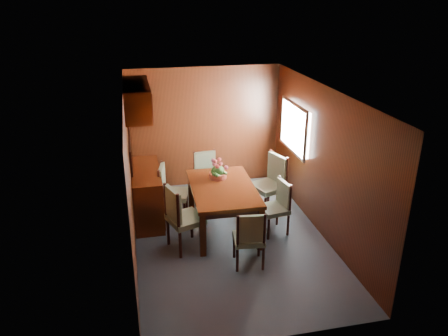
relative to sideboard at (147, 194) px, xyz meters
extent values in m
plane|color=#3D4A53|center=(1.25, -1.00, -0.45)|extent=(4.50, 4.50, 0.00)
cube|color=black|center=(-0.25, -1.00, 0.75)|extent=(0.02, 4.50, 2.40)
cube|color=black|center=(2.75, -1.00, 0.75)|extent=(0.02, 4.50, 2.40)
cube|color=black|center=(1.25, 1.25, 0.75)|extent=(3.00, 0.02, 2.40)
cube|color=black|center=(1.25, -3.25, 0.75)|extent=(3.00, 0.02, 2.40)
cube|color=black|center=(1.25, -1.00, 1.95)|extent=(3.00, 4.50, 0.02)
cube|color=white|center=(2.73, 0.10, 1.00)|extent=(0.14, 1.10, 0.80)
cube|color=#B2B2B7|center=(2.66, 0.10, 1.00)|extent=(0.04, 1.20, 0.90)
cube|color=black|center=(-0.22, 0.00, 0.83)|extent=(0.03, 1.36, 0.41)
cube|color=silver|center=(-0.20, 0.00, 0.83)|extent=(0.01, 1.30, 0.35)
cube|color=black|center=(-0.05, 0.00, 1.68)|extent=(0.40, 1.40, 0.50)
cube|color=black|center=(0.00, 0.00, 0.00)|extent=(0.48, 1.40, 0.90)
cube|color=black|center=(0.74, -1.39, -0.10)|extent=(0.09, 0.09, 0.71)
cube|color=black|center=(1.63, -1.41, -0.10)|extent=(0.09, 0.09, 0.71)
cube|color=black|center=(0.78, 0.12, -0.10)|extent=(0.09, 0.09, 0.71)
cube|color=black|center=(1.67, 0.09, -0.10)|extent=(0.09, 0.09, 0.71)
cube|color=black|center=(1.21, -0.65, 0.21)|extent=(0.94, 1.54, 0.10)
cube|color=black|center=(1.21, -0.65, 0.29)|extent=(1.07, 1.67, 0.06)
cylinder|color=black|center=(0.26, -0.97, -0.24)|extent=(0.05, 0.05, 0.43)
cylinder|color=black|center=(0.40, -1.38, -0.24)|extent=(0.05, 0.05, 0.43)
cylinder|color=black|center=(0.66, -0.84, -0.24)|extent=(0.05, 0.05, 0.43)
cylinder|color=black|center=(0.80, -1.25, -0.24)|extent=(0.05, 0.05, 0.43)
cube|color=slate|center=(0.53, -1.11, 0.04)|extent=(0.62, 0.63, 0.09)
cylinder|color=black|center=(0.25, -0.97, 0.33)|extent=(0.05, 0.05, 0.57)
cylinder|color=black|center=(0.39, -1.39, 0.33)|extent=(0.05, 0.05, 0.57)
cube|color=slate|center=(0.34, -1.17, 0.35)|extent=(0.21, 0.46, 0.48)
cylinder|color=black|center=(0.30, 0.09, -0.25)|extent=(0.05, 0.05, 0.41)
cylinder|color=black|center=(0.21, -0.32, -0.25)|extent=(0.05, 0.05, 0.41)
cylinder|color=black|center=(0.69, 0.00, -0.25)|extent=(0.05, 0.05, 0.41)
cylinder|color=black|center=(0.60, -0.40, -0.25)|extent=(0.05, 0.05, 0.41)
cube|color=slate|center=(0.45, -0.16, 0.02)|extent=(0.55, 0.56, 0.08)
cylinder|color=black|center=(0.29, 0.09, 0.29)|extent=(0.05, 0.05, 0.54)
cylinder|color=black|center=(0.20, -0.32, 0.29)|extent=(0.05, 0.05, 0.54)
cube|color=slate|center=(0.26, -0.12, 0.31)|extent=(0.15, 0.44, 0.46)
cylinder|color=black|center=(2.20, -1.10, -0.27)|extent=(0.04, 0.04, 0.36)
cylinder|color=black|center=(2.14, -0.74, -0.27)|extent=(0.04, 0.04, 0.36)
cylinder|color=black|center=(1.85, -1.16, -0.27)|extent=(0.04, 0.04, 0.36)
cylinder|color=black|center=(1.79, -0.79, -0.27)|extent=(0.04, 0.04, 0.36)
cube|color=slate|center=(1.99, -0.95, -0.03)|extent=(0.47, 0.49, 0.07)
cylinder|color=black|center=(2.21, -1.10, 0.21)|extent=(0.04, 0.04, 0.49)
cylinder|color=black|center=(2.15, -0.73, 0.21)|extent=(0.04, 0.04, 0.49)
cube|color=slate|center=(2.16, -0.92, 0.23)|extent=(0.12, 0.40, 0.41)
cylinder|color=black|center=(2.38, -0.40, -0.23)|extent=(0.05, 0.05, 0.44)
cylinder|color=black|center=(2.22, 0.02, -0.23)|extent=(0.05, 0.05, 0.44)
cylinder|color=black|center=(1.98, -0.55, -0.23)|extent=(0.05, 0.05, 0.44)
cylinder|color=black|center=(1.82, -0.13, -0.23)|extent=(0.05, 0.05, 0.44)
cube|color=slate|center=(2.10, -0.27, 0.05)|extent=(0.64, 0.65, 0.09)
cylinder|color=black|center=(2.39, -0.40, 0.34)|extent=(0.05, 0.05, 0.58)
cylinder|color=black|center=(2.23, 0.02, 0.34)|extent=(0.05, 0.05, 0.58)
cube|color=slate|center=(2.29, -0.20, 0.37)|extent=(0.23, 0.46, 0.49)
cylinder|color=black|center=(1.15, -1.90, -0.27)|extent=(0.04, 0.04, 0.36)
cylinder|color=black|center=(1.52, -1.94, -0.27)|extent=(0.04, 0.04, 0.36)
cylinder|color=black|center=(1.19, -1.54, -0.27)|extent=(0.04, 0.04, 0.36)
cylinder|color=black|center=(1.56, -1.59, -0.27)|extent=(0.04, 0.04, 0.36)
cube|color=slate|center=(1.36, -1.74, -0.03)|extent=(0.47, 0.46, 0.07)
cylinder|color=black|center=(1.15, -1.91, 0.21)|extent=(0.04, 0.04, 0.48)
cylinder|color=black|center=(1.52, -1.95, 0.21)|extent=(0.04, 0.04, 0.48)
cube|color=slate|center=(1.34, -1.91, 0.23)|extent=(0.40, 0.10, 0.41)
cylinder|color=black|center=(1.32, 0.63, -0.26)|extent=(0.04, 0.04, 0.38)
cylinder|color=black|center=(0.93, 0.59, -0.26)|extent=(0.04, 0.04, 0.38)
cylinder|color=black|center=(1.36, 0.26, -0.26)|extent=(0.04, 0.04, 0.38)
cylinder|color=black|center=(0.97, 0.22, -0.26)|extent=(0.04, 0.04, 0.38)
cube|color=slate|center=(1.15, 0.42, -0.01)|extent=(0.50, 0.48, 0.08)
cylinder|color=black|center=(1.32, 0.64, 0.25)|extent=(0.04, 0.04, 0.51)
cylinder|color=black|center=(0.93, 0.60, 0.25)|extent=(0.04, 0.04, 0.51)
cube|color=slate|center=(1.13, 0.60, 0.27)|extent=(0.42, 0.11, 0.43)
cylinder|color=#C5553C|center=(1.20, -0.28, 0.36)|extent=(0.30, 0.30, 0.09)
sphere|color=#26551C|center=(1.20, -0.28, 0.43)|extent=(0.23, 0.23, 0.23)
camera|label=1|loc=(-0.14, -6.96, 3.29)|focal=35.00mm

